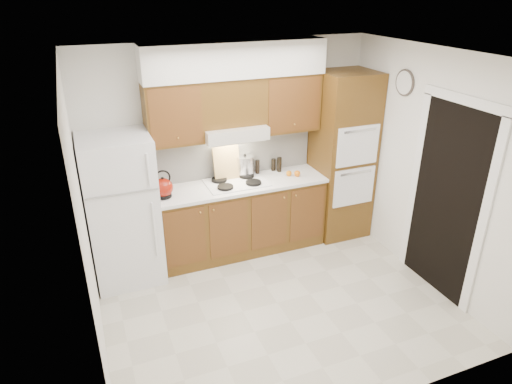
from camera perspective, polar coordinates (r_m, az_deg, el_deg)
floor at (r=5.12m, az=2.68°, el=-13.65°), size 3.60×3.60×0.00m
ceiling at (r=4.06m, az=3.42°, el=16.52°), size 3.60×3.60×0.00m
wall_back at (r=5.73m, az=-3.29°, el=5.54°), size 3.60×0.02×2.60m
wall_left at (r=4.09m, az=-20.62°, el=-4.30°), size 0.02×3.00×2.60m
wall_right at (r=5.39m, az=20.67°, el=2.69°), size 0.02×3.00×2.60m
fridge at (r=5.32m, az=-16.36°, el=-2.21°), size 0.75×0.72×1.72m
base_cabinets at (r=5.82m, az=-1.90°, el=-3.27°), size 2.11×0.60×0.90m
countertop at (r=5.60m, az=-1.93°, el=0.94°), size 2.13×0.62×0.04m
backsplash at (r=5.75m, az=-2.99°, el=4.77°), size 2.11×0.03×0.56m
oven_cabinet at (r=6.12m, az=10.67°, el=4.40°), size 0.70×0.65×2.20m
upper_cab_left at (r=5.24m, az=-10.36°, el=9.64°), size 0.63×0.33×0.70m
upper_cab_right at (r=5.69m, az=4.08°, el=11.15°), size 0.73×0.33×0.70m
range_hood at (r=5.44m, az=-2.84°, el=7.53°), size 0.75×0.45×0.15m
upper_cab_over_hood at (r=5.40m, az=-3.13°, el=11.25°), size 0.75×0.33×0.55m
soffit at (r=5.31m, az=-2.67°, el=16.26°), size 2.13×0.36×0.40m
cooktop at (r=5.60m, az=-2.49°, el=1.18°), size 0.74×0.50×0.01m
doorway at (r=5.25m, az=22.65°, el=-1.21°), size 0.02×0.90×2.10m
wall_clock at (r=5.55m, az=18.11°, el=12.86°), size 0.02×0.30×0.30m
kettle at (r=5.27m, az=-11.51°, el=0.53°), size 0.28×0.28×0.22m
cutting_board at (r=5.65m, az=-3.67°, el=3.50°), size 0.34×0.12×0.44m
stock_pot at (r=5.76m, az=-1.39°, el=3.37°), size 0.23×0.23×0.23m
condiment_a at (r=5.83m, az=0.19°, el=3.12°), size 0.07×0.07×0.19m
condiment_b at (r=5.92m, az=2.93°, el=3.46°), size 0.08×0.08×0.19m
condiment_c at (r=5.95m, az=2.19°, el=3.43°), size 0.06×0.06×0.16m
orange_near at (r=5.80m, az=5.17°, el=2.32°), size 0.09×0.09×0.08m
orange_far at (r=5.80m, az=4.13°, el=2.34°), size 0.09×0.09×0.07m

